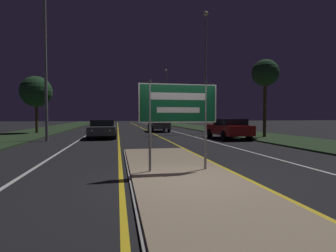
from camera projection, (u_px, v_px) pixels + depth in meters
ground_plane at (187, 182)px, 6.44m from camera, size 160.00×160.00×0.00m
median_island at (178, 172)px, 7.33m from camera, size 2.78×10.04×0.10m
verge_left at (31, 133)px, 24.25m from camera, size 5.00×100.00×0.08m
verge_right at (224, 131)px, 27.87m from camera, size 5.00×100.00×0.08m
centre_line_yellow_left at (118, 130)px, 30.66m from camera, size 0.12×70.00×0.01m
centre_line_yellow_right at (145, 130)px, 31.27m from camera, size 0.12×70.00×0.01m
lane_line_white_left at (95, 130)px, 30.16m from camera, size 0.12×70.00×0.01m
lane_line_white_right at (166, 129)px, 31.76m from camera, size 0.12×70.00×0.01m
edge_line_white_left at (68, 130)px, 29.59m from camera, size 0.10×70.00×0.01m
edge_line_white_right at (190, 129)px, 32.34m from camera, size 0.10×70.00×0.01m
highway_sign at (178, 107)px, 7.26m from camera, size 2.21×0.07×2.51m
streetlight_left_near at (45, 37)px, 16.60m from camera, size 0.46×0.46×11.28m
streetlight_right_near at (206, 62)px, 24.15m from camera, size 0.45×0.45×11.24m
streetlight_right_far at (166, 92)px, 44.74m from camera, size 0.44×0.44×9.63m
car_receding_0 at (229, 128)px, 18.50m from camera, size 2.00×4.34×1.42m
car_receding_1 at (159, 124)px, 27.10m from camera, size 1.88×4.40×1.45m
car_approaching_0 at (103, 128)px, 19.22m from camera, size 1.98×4.31×1.33m
warning_sign at (212, 118)px, 30.93m from camera, size 0.60×0.06×2.17m
roadside_palm_left at (36, 92)px, 23.85m from camera, size 2.79×2.79×5.17m
roadside_palm_right at (265, 74)px, 19.22m from camera, size 1.95×1.95×5.69m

